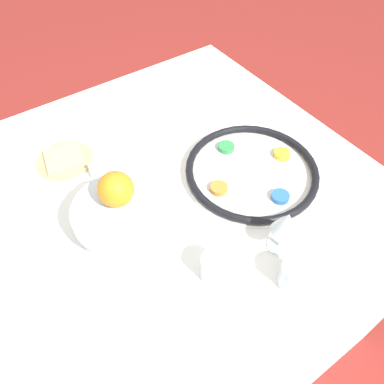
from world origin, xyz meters
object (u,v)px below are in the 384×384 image
seder_plate (252,171)px  cup_near (215,267)px  cup_mid (294,275)px  orange_fruit (116,189)px  fruit_stand (120,214)px  bread_plate (65,159)px  wine_glass (286,224)px  napkin_roll (120,161)px

seder_plate → cup_near: cup_near is taller
cup_near → cup_mid: same height
cup_near → orange_fruit: bearing=-65.4°
seder_plate → fruit_stand: 0.37m
cup_near → cup_mid: size_ratio=1.00×
bread_plate → cup_mid: size_ratio=2.43×
seder_plate → fruit_stand: (0.37, -0.03, 0.06)m
seder_plate → orange_fruit: (0.36, -0.04, 0.13)m
orange_fruit → cup_near: orange_fruit is taller
wine_glass → fruit_stand: 0.36m
seder_plate → bread_plate: bearing=-40.4°
seder_plate → cup_mid: size_ratio=5.55×
seder_plate → bread_plate: 0.51m
wine_glass → orange_fruit: orange_fruit is taller
napkin_roll → bread_plate: bearing=-41.4°
fruit_stand → cup_near: (-0.11, 0.21, -0.05)m
cup_mid → orange_fruit: bearing=-55.4°
orange_fruit → bread_plate: size_ratio=0.51×
napkin_roll → cup_near: size_ratio=2.69×
seder_plate → napkin_roll: 0.36m
orange_fruit → cup_mid: bearing=124.6°
bread_plate → cup_mid: cup_mid is taller
orange_fruit → napkin_roll: orange_fruit is taller
cup_mid → seder_plate: bearing=-114.8°
orange_fruit → cup_near: (-0.10, 0.22, -0.11)m
bread_plate → cup_mid: bearing=112.6°
napkin_roll → cup_near: cup_near is taller
fruit_stand → orange_fruit: bearing=-117.5°
seder_plate → fruit_stand: bearing=-4.1°
wine_glass → cup_mid: wine_glass is taller
wine_glass → cup_near: size_ratio=1.91×
fruit_stand → bread_plate: (0.02, -0.31, -0.07)m
wine_glass → fruit_stand: (0.28, -0.23, -0.01)m
seder_plate → orange_fruit: 0.38m
cup_near → bread_plate: bearing=-75.5°
cup_mid → fruit_stand: bearing=-53.3°
wine_glass → bread_plate: bearing=-61.1°
napkin_roll → fruit_stand: bearing=64.8°
seder_plate → wine_glass: wine_glass is taller
seder_plate → napkin_roll: size_ratio=2.06×
seder_plate → wine_glass: bearing=65.8°
fruit_stand → cup_near: fruit_stand is taller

